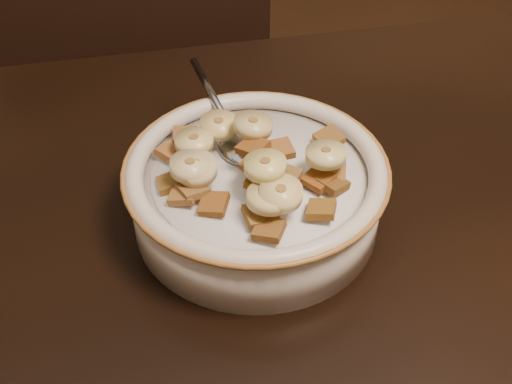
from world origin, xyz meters
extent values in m
cube|color=black|center=(0.02, 0.48, 0.47)|extent=(0.45, 0.45, 0.95)
cylinder|color=beige|center=(0.08, 0.15, 0.77)|extent=(0.20, 0.20, 0.05)
cylinder|color=white|center=(0.08, 0.15, 0.80)|extent=(0.17, 0.17, 0.00)
ellipsoid|color=gray|center=(0.07, 0.18, 0.80)|extent=(0.04, 0.05, 0.01)
cube|color=olive|center=(0.14, 0.13, 0.81)|extent=(0.03, 0.03, 0.01)
cube|color=brown|center=(0.12, 0.13, 0.81)|extent=(0.03, 0.03, 0.01)
cube|color=brown|center=(0.10, 0.16, 0.82)|extent=(0.02, 0.02, 0.01)
cube|color=brown|center=(0.04, 0.12, 0.81)|extent=(0.03, 0.03, 0.01)
cube|color=brown|center=(0.15, 0.17, 0.81)|extent=(0.03, 0.02, 0.01)
cube|color=brown|center=(0.10, 0.13, 0.81)|extent=(0.03, 0.03, 0.01)
cube|color=brown|center=(0.08, 0.14, 0.82)|extent=(0.03, 0.03, 0.01)
cube|color=brown|center=(0.09, 0.12, 0.81)|extent=(0.03, 0.03, 0.01)
cube|color=olive|center=(0.07, 0.10, 0.81)|extent=(0.02, 0.02, 0.01)
cube|color=brown|center=(0.07, 0.08, 0.81)|extent=(0.03, 0.03, 0.01)
cube|color=#965726|center=(0.02, 0.19, 0.80)|extent=(0.03, 0.03, 0.01)
cube|color=brown|center=(0.08, 0.12, 0.82)|extent=(0.03, 0.03, 0.01)
cube|color=#905D30|center=(0.08, 0.14, 0.82)|extent=(0.03, 0.03, 0.01)
cube|color=olive|center=(0.03, 0.14, 0.81)|extent=(0.03, 0.03, 0.01)
cube|color=brown|center=(0.07, 0.11, 0.81)|extent=(0.02, 0.02, 0.01)
cube|color=#9B642E|center=(0.02, 0.14, 0.81)|extent=(0.03, 0.03, 0.01)
cube|color=brown|center=(0.08, 0.16, 0.82)|extent=(0.03, 0.03, 0.01)
cube|color=#8F5B1D|center=(0.11, 0.09, 0.81)|extent=(0.03, 0.03, 0.01)
cube|color=brown|center=(0.13, 0.12, 0.81)|extent=(0.03, 0.03, 0.01)
cube|color=brown|center=(0.03, 0.21, 0.81)|extent=(0.02, 0.02, 0.01)
cube|color=brown|center=(0.01, 0.15, 0.80)|extent=(0.02, 0.02, 0.01)
cylinder|color=tan|center=(0.04, 0.18, 0.82)|extent=(0.04, 0.04, 0.01)
cylinder|color=#F6E897|center=(0.08, 0.10, 0.82)|extent=(0.03, 0.03, 0.01)
cylinder|color=#E1D479|center=(0.08, 0.12, 0.83)|extent=(0.04, 0.04, 0.01)
cylinder|color=beige|center=(0.03, 0.15, 0.82)|extent=(0.04, 0.04, 0.02)
cylinder|color=#CABF7A|center=(0.08, 0.18, 0.83)|extent=(0.03, 0.03, 0.01)
cylinder|color=#FAD280|center=(0.08, 0.10, 0.82)|extent=(0.04, 0.04, 0.01)
cylinder|color=#E5C979|center=(0.06, 0.20, 0.82)|extent=(0.04, 0.04, 0.01)
cylinder|color=tan|center=(0.03, 0.15, 0.82)|extent=(0.04, 0.04, 0.01)
cylinder|color=beige|center=(0.13, 0.13, 0.82)|extent=(0.04, 0.04, 0.01)
camera|label=1|loc=(-0.01, -0.22, 1.13)|focal=45.00mm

